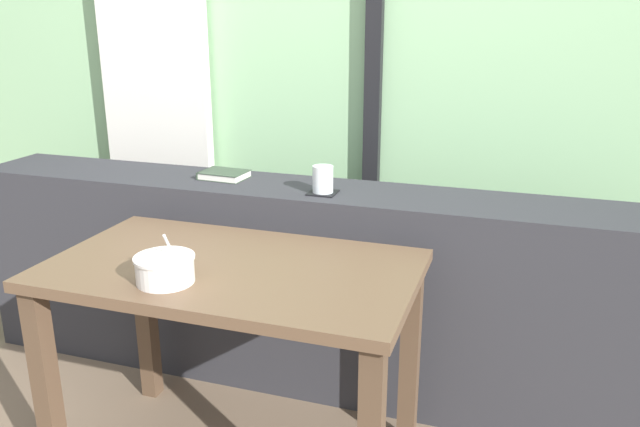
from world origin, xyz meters
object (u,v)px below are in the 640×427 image
object	(u,v)px
coaster_square	(323,193)
breakfast_table	(233,300)
juice_glass	(323,181)
closed_book	(224,175)
soup_bowl	(165,269)

from	to	relation	value
coaster_square	breakfast_table	bearing A→B (deg)	-102.92
coaster_square	juice_glass	xyz separation A→B (m)	(0.00, 0.00, 0.05)
juice_glass	closed_book	world-z (taller)	juice_glass
juice_glass	closed_book	xyz separation A→B (m)	(-0.44, 0.09, -0.03)
closed_book	soup_bowl	distance (m)	0.82
breakfast_table	closed_book	bearing A→B (deg)	118.05
breakfast_table	soup_bowl	size ratio (longest dim) A/B	6.55
coaster_square	closed_book	xyz separation A→B (m)	(-0.44, 0.09, 0.01)
coaster_square	closed_book	distance (m)	0.45
coaster_square	closed_book	world-z (taller)	closed_book
breakfast_table	coaster_square	world-z (taller)	coaster_square
coaster_square	soup_bowl	distance (m)	0.74
soup_bowl	breakfast_table	bearing A→B (deg)	56.11
breakfast_table	soup_bowl	world-z (taller)	soup_bowl
closed_book	soup_bowl	bearing A→B (deg)	-75.27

